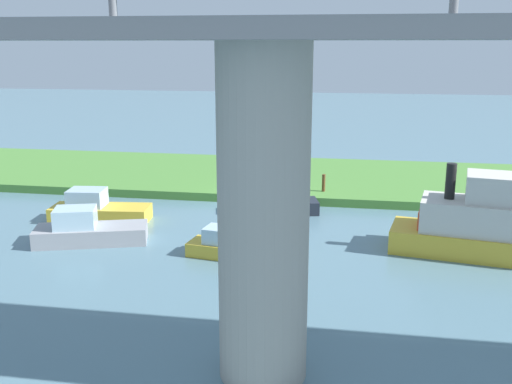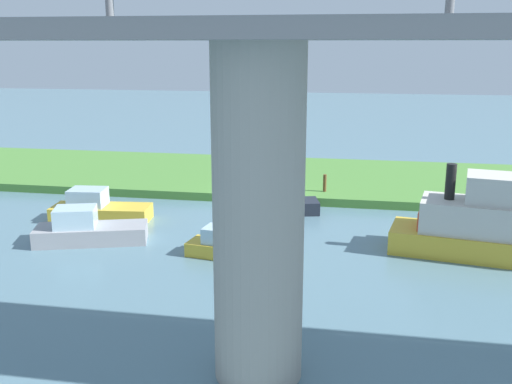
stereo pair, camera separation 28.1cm
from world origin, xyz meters
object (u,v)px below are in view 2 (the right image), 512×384
at_px(mooring_post, 325,183).
at_px(houseboat_blue, 274,203).
at_px(person_on_bank, 257,172).
at_px(skiff_small, 98,209).
at_px(bridge_pylon, 258,218).
at_px(motorboat_red, 492,224).
at_px(pontoon_yellow, 88,230).
at_px(motorboat_white, 229,246).

xyz_separation_m(mooring_post, houseboat_blue, (2.57, 3.37, -0.47)).
bearing_deg(person_on_bank, skiff_small, 47.04).
distance_m(bridge_pylon, person_on_bank, 21.30).
bearing_deg(person_on_bank, bridge_pylon, 100.08).
height_order(motorboat_red, pontoon_yellow, motorboat_red).
relative_size(person_on_bank, skiff_small, 0.26).
xyz_separation_m(bridge_pylon, skiff_small, (10.86, -13.00, -3.97)).
relative_size(mooring_post, motorboat_white, 0.25).
xyz_separation_m(person_on_bank, pontoon_yellow, (6.14, 11.07, -0.59)).
distance_m(houseboat_blue, pontoon_yellow, 10.13).
bearing_deg(mooring_post, motorboat_red, 132.51).
distance_m(person_on_bank, mooring_post, 4.52).
distance_m(bridge_pylon, skiff_small, 17.40).
distance_m(person_on_bank, motorboat_white, 11.82).
distance_m(bridge_pylon, motorboat_red, 14.09).
bearing_deg(motorboat_white, bridge_pylon, 107.85).
height_order(person_on_bank, skiff_small, person_on_bank).
height_order(bridge_pylon, mooring_post, bridge_pylon).
bearing_deg(bridge_pylon, houseboat_blue, -83.09).
bearing_deg(pontoon_yellow, motorboat_red, -176.01).
relative_size(mooring_post, motorboat_red, 0.13).
xyz_separation_m(skiff_small, houseboat_blue, (-8.92, -2.98, -0.06)).
height_order(bridge_pylon, person_on_bank, bridge_pylon).
xyz_separation_m(person_on_bank, motorboat_red, (-12.05, 9.80, 0.29)).
bearing_deg(bridge_pylon, person_on_bank, -79.92).
distance_m(person_on_bank, pontoon_yellow, 12.68).
relative_size(bridge_pylon, motorboat_red, 1.11).
bearing_deg(motorboat_red, mooring_post, -47.49).
bearing_deg(pontoon_yellow, skiff_small, -72.92).
distance_m(motorboat_red, houseboat_blue, 11.53).
bearing_deg(skiff_small, person_on_bank, -132.96).
height_order(mooring_post, motorboat_white, mooring_post).
relative_size(motorboat_red, skiff_small, 1.56).
bearing_deg(person_on_bank, houseboat_blue, 110.26).
bearing_deg(pontoon_yellow, mooring_post, -137.10).
height_order(mooring_post, motorboat_red, motorboat_red).
distance_m(mooring_post, skiff_small, 13.13).
bearing_deg(skiff_small, houseboat_blue, -161.51).
distance_m(mooring_post, motorboat_red, 11.47).
bearing_deg(skiff_small, bridge_pylon, 129.86).
distance_m(motorboat_white, houseboat_blue, 7.11).
bearing_deg(mooring_post, bridge_pylon, 88.13).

